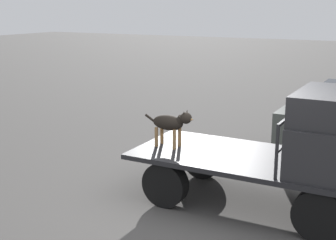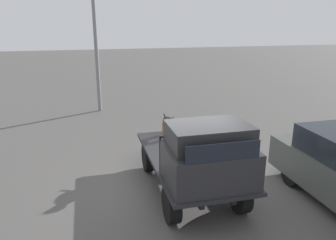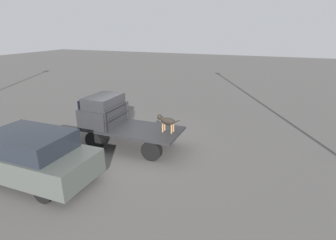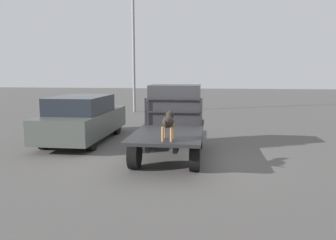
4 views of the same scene
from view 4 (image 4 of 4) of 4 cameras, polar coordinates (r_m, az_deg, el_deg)
ground_plane at (r=9.27m, az=0.40°, el=-6.49°), size 80.00×80.00×0.00m
flatbed_truck at (r=9.14m, az=0.41°, el=-2.96°), size 3.91×1.80×0.81m
truck_cab at (r=10.26m, az=1.25°, el=2.69°), size 1.24×1.68×1.17m
truck_headboard at (r=9.61m, az=0.83°, el=2.14°), size 0.04×1.68×0.80m
dog at (r=7.62m, az=0.07°, el=-0.26°), size 0.94×0.26×0.68m
parked_sedan at (r=11.62m, az=-14.57°, el=0.26°), size 4.41×1.81×1.58m
light_pole_far at (r=20.06m, az=-6.09°, el=17.23°), size 0.51×0.51×8.15m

